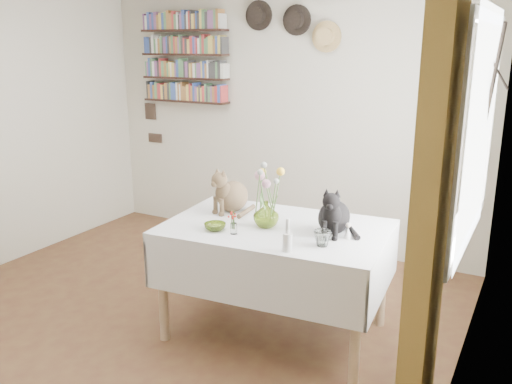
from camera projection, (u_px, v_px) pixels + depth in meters
The scene contains 16 objects.
room at pixel (130, 164), 3.46m from camera, with size 4.08×4.58×2.58m.
window at pixel (476, 148), 3.20m from camera, with size 0.12×1.52×1.32m.
curtain at pixel (429, 232), 2.51m from camera, with size 0.12×0.38×2.10m, color brown.
dining_table at pixel (276, 253), 3.71m from camera, with size 1.57×1.08×0.80m.
tabby_cat at pixel (233, 188), 3.96m from camera, with size 0.23×0.29×0.34m, color brown, non-canonical shape.
black_cat at pixel (334, 209), 3.49m from camera, with size 0.22×0.28×0.33m, color black, non-canonical shape.
flower_vase at pixel (266, 214), 3.62m from camera, with size 0.17×0.17×0.18m, color #A0BB44.
green_bowl at pixel (215, 227), 3.58m from camera, with size 0.14×0.14×0.05m, color #A0BB44.
drinking_glass at pixel (322, 238), 3.29m from camera, with size 0.11×0.11×0.10m, color white.
candlestick at pixel (287, 240), 3.20m from camera, with size 0.06×0.06×0.21m.
berry_jar at pixel (234, 222), 3.50m from camera, with size 0.04×0.04×0.18m.
porcelain_figurine at pixel (348, 232), 3.42m from camera, with size 0.05×0.05×0.10m.
flower_bouquet at pixel (267, 178), 3.57m from camera, with size 0.17×0.13×0.39m.
bookshelf_unit at pixel (185, 58), 5.64m from camera, with size 1.00×0.16×0.91m.
wall_hats at pixel (292, 24), 5.02m from camera, with size 0.98×0.09×0.48m.
wall_art_plaques at pixel (152, 122), 6.13m from camera, with size 0.21×0.02×0.44m.
Camera 1 is at (2.33, -2.59, 2.00)m, focal length 38.00 mm.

